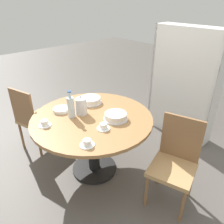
% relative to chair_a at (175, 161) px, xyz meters
% --- Properties ---
extents(ground_plane, '(14.00, 14.00, 0.00)m').
position_rel_chair_a_xyz_m(ground_plane, '(-0.89, -0.33, -0.49)').
color(ground_plane, '#56514C').
extents(dining_table, '(1.35, 1.35, 0.76)m').
position_rel_chair_a_xyz_m(dining_table, '(-0.89, -0.33, 0.12)').
color(dining_table, black).
rests_on(dining_table, ground_plane).
extents(chair_a, '(0.52, 0.52, 0.93)m').
position_rel_chair_a_xyz_m(chair_a, '(0.00, 0.00, 0.00)').
color(chair_a, olive).
rests_on(chair_a, ground_plane).
extents(chair_b, '(0.51, 0.51, 0.93)m').
position_rel_chair_a_xyz_m(chair_b, '(-1.79, -0.64, 0.00)').
color(chair_b, olive).
rests_on(chair_b, ground_plane).
extents(bookshelf, '(0.98, 0.28, 1.61)m').
position_rel_chair_a_xyz_m(bookshelf, '(-0.67, 1.17, 0.29)').
color(bookshelf, silver).
rests_on(bookshelf, ground_plane).
extents(coffee_pot, '(0.13, 0.13, 0.23)m').
position_rel_chair_a_xyz_m(coffee_pot, '(-1.03, -0.37, 0.37)').
color(coffee_pot, silver).
rests_on(coffee_pot, dining_table).
extents(water_bottle, '(0.08, 0.08, 0.31)m').
position_rel_chair_a_xyz_m(water_bottle, '(-1.04, -0.50, 0.39)').
color(water_bottle, silver).
rests_on(water_bottle, dining_table).
extents(cake_main, '(0.28, 0.28, 0.07)m').
position_rel_chair_a_xyz_m(cake_main, '(-1.19, -0.12, 0.30)').
color(cake_main, silver).
rests_on(cake_main, dining_table).
extents(cake_second, '(0.27, 0.27, 0.07)m').
position_rel_chair_a_xyz_m(cake_second, '(-0.67, -0.18, 0.30)').
color(cake_second, silver).
rests_on(cake_second, dining_table).
extents(cup_a, '(0.14, 0.14, 0.06)m').
position_rel_chair_a_xyz_m(cup_a, '(-1.08, -0.80, 0.29)').
color(cup_a, white).
rests_on(cup_a, dining_table).
extents(cup_b, '(0.14, 0.14, 0.06)m').
position_rel_chair_a_xyz_m(cup_b, '(-0.62, -0.40, 0.29)').
color(cup_b, white).
rests_on(cup_b, dining_table).
extents(cup_c, '(0.14, 0.14, 0.06)m').
position_rel_chair_a_xyz_m(cup_c, '(-0.51, -0.69, 0.29)').
color(cup_c, white).
rests_on(cup_c, dining_table).
extents(plate_stack, '(0.19, 0.19, 0.04)m').
position_rel_chair_a_xyz_m(plate_stack, '(-1.24, -0.51, 0.29)').
color(plate_stack, white).
rests_on(plate_stack, dining_table).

